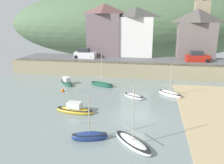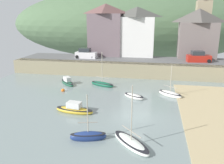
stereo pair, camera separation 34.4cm
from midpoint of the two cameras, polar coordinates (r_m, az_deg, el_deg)
The scene contains 16 objects.
quay_seawall at distance 41.55m, azimuth 7.88°, elevation 3.14°, with size 48.00×9.40×2.40m.
hillside_backdrop at distance 78.62m, azimuth 5.37°, elevation 13.84°, with size 80.00×44.00×22.15m.
waterfront_building_left at distance 49.36m, azimuth -1.28°, elevation 12.67°, with size 6.96×5.36×10.37m.
waterfront_building_centre at distance 48.47m, azimuth 6.26°, elevation 12.15°, with size 7.25×4.77×9.73m.
waterfront_building_right at distance 48.98m, azimuth 20.35°, elevation 11.10°, with size 7.29×4.94×9.33m.
church_with_spire at distance 53.04m, azimuth 21.51°, elevation 15.20°, with size 3.00×3.00×16.24m.
rowboat_small_beached at distance 20.12m, azimuth 5.16°, elevation -14.50°, with size 4.00×4.16×5.34m.
dinghy_open_wooden at distance 37.49m, azimuth -10.56°, elevation -0.02°, with size 3.53×3.68×1.30m.
sailboat_far_left at distance 30.83m, azimuth 5.67°, elevation -3.48°, with size 3.18×2.62×0.70m.
motorboat_with_cabin at distance 32.37m, azimuth 14.24°, elevation -2.85°, with size 3.48×3.06×4.46m.
fishing_boat_green at distance 35.99m, azimuth -2.12°, elevation -0.49°, with size 4.20×2.69×5.40m.
sailboat_tall_mast at distance 20.89m, azimuth -5.34°, elevation -13.00°, with size 3.29×1.68×4.34m.
sailboat_nearest_shore at distance 26.54m, azimuth -8.80°, elevation -6.61°, with size 4.55×1.90×1.36m.
parked_car_near_slipway at distance 46.24m, azimuth -6.15°, elevation 6.81°, with size 4.17×1.87×1.95m.
parked_car_by_wall at distance 44.97m, azimuth 20.52°, elevation 5.65°, with size 4.26×2.13×1.95m.
mooring_buoy at distance 34.01m, azimuth -11.57°, elevation -2.00°, with size 0.50×0.50×0.50m.
Camera 2 is at (2.01, -22.99, 10.36)m, focal length 37.52 mm.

